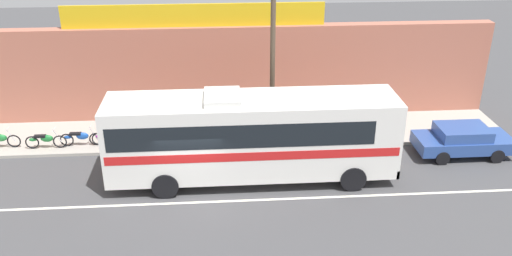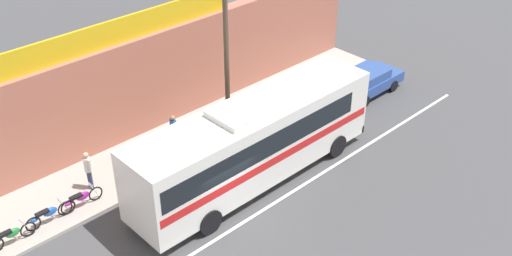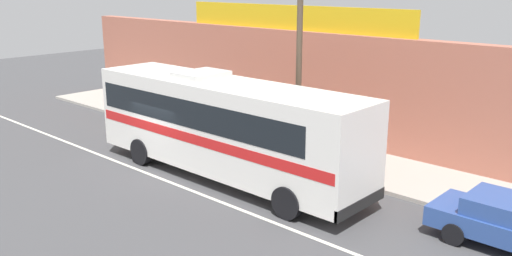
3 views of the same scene
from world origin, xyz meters
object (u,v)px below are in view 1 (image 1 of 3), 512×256
object	(u,v)px
intercity_bus	(250,133)
pedestrian_by_curb	(178,122)
parked_car	(463,140)
pedestrian_far_right	(224,115)
motorcycle_black	(80,137)
motorcycle_blue	(45,140)
pedestrian_near_shop	(132,117)
motorcycle_purple	(111,136)
utility_pole	(273,56)

from	to	relation	value
intercity_bus	pedestrian_by_curb	xyz separation A→B (m)	(-3.11, 3.55, -1.01)
parked_car	pedestrian_by_curb	distance (m)	12.88
parked_car	pedestrian_far_right	size ratio (longest dim) A/B	2.50
parked_car	motorcycle_black	bearing A→B (deg)	173.81
motorcycle_black	motorcycle_blue	xyz separation A→B (m)	(-1.54, -0.15, 0.00)
pedestrian_far_right	pedestrian_near_shop	world-z (taller)	pedestrian_near_shop
motorcycle_purple	motorcycle_black	bearing A→B (deg)	179.53
parked_car	motorcycle_black	xyz separation A→B (m)	(-17.17, 1.86, -0.17)
utility_pole	pedestrian_by_curb	bearing A→B (deg)	170.86
motorcycle_blue	motorcycle_purple	bearing A→B (deg)	2.62
pedestrian_far_right	intercity_bus	bearing A→B (deg)	-76.30
intercity_bus	pedestrian_by_curb	size ratio (longest dim) A/B	7.28
motorcycle_black	motorcycle_purple	xyz separation A→B (m)	(1.39, -0.01, 0.00)
motorcycle_blue	pedestrian_by_curb	distance (m)	6.05
pedestrian_near_shop	parked_car	bearing A→B (deg)	-10.22
pedestrian_far_right	motorcycle_purple	bearing A→B (deg)	-170.93
parked_car	pedestrian_near_shop	world-z (taller)	pedestrian_near_shop
pedestrian_near_shop	motorcycle_blue	bearing A→B (deg)	-165.82
intercity_bus	utility_pole	bearing A→B (deg)	67.91
motorcycle_blue	pedestrian_by_curb	bearing A→B (deg)	3.80
utility_pole	pedestrian_by_curb	world-z (taller)	utility_pole
motorcycle_black	motorcycle_purple	bearing A→B (deg)	-0.47
motorcycle_black	parked_car	bearing A→B (deg)	-6.19
pedestrian_near_shop	pedestrian_by_curb	world-z (taller)	pedestrian_near_shop
motorcycle_blue	pedestrian_by_curb	xyz separation A→B (m)	(6.02, 0.40, 0.49)
utility_pole	motorcycle_black	world-z (taller)	utility_pole
motorcycle_black	pedestrian_by_curb	size ratio (longest dim) A/B	1.22
parked_car	pedestrian_by_curb	size ratio (longest dim) A/B	2.67
motorcycle_black	motorcycle_purple	world-z (taller)	same
motorcycle_black	pedestrian_by_curb	bearing A→B (deg)	3.25
motorcycle_purple	pedestrian_far_right	world-z (taller)	pedestrian_far_right
pedestrian_far_right	pedestrian_near_shop	distance (m)	4.30
motorcycle_blue	motorcycle_purple	distance (m)	2.93
motorcycle_black	pedestrian_by_curb	distance (m)	4.51
pedestrian_far_right	pedestrian_by_curb	distance (m)	2.19
motorcycle_purple	parked_car	bearing A→B (deg)	-6.69
motorcycle_blue	motorcycle_purple	size ratio (longest dim) A/B	1.01
intercity_bus	pedestrian_far_right	distance (m)	4.34
parked_car	motorcycle_purple	bearing A→B (deg)	173.31
motorcycle_purple	pedestrian_near_shop	xyz separation A→B (m)	(0.90, 0.83, 0.60)
utility_pole	motorcycle_black	xyz separation A→B (m)	(-8.75, 0.43, -3.81)
motorcycle_purple	pedestrian_far_right	bearing A→B (deg)	9.07
intercity_bus	motorcycle_black	size ratio (longest dim) A/B	5.97
motorcycle_blue	pedestrian_far_right	world-z (taller)	pedestrian_far_right
intercity_bus	utility_pole	size ratio (longest dim) A/B	1.41
pedestrian_by_curb	parked_car	bearing A→B (deg)	-9.47
parked_car	pedestrian_by_curb	bearing A→B (deg)	170.53
pedestrian_far_right	pedestrian_by_curb	xyz separation A→B (m)	(-2.11, -0.56, -0.07)
parked_car	pedestrian_near_shop	distance (m)	15.13
intercity_bus	pedestrian_near_shop	xyz separation A→B (m)	(-5.30, 4.12, -0.90)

